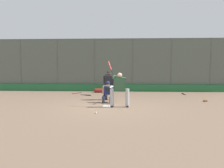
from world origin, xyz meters
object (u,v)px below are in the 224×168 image
(equipment_bag_dugout_side, at_px, (101,91))
(spare_bat_by_padding, at_px, (76,93))
(spare_bat_near_backstop, at_px, (87,95))
(spare_bat_third_base_side, at_px, (183,94))
(umpire_home, at_px, (109,84))
(fielding_glove_on_dirt, at_px, (205,101))
(batter_at_plate, at_px, (119,88))
(catcher_behind_plate, at_px, (108,92))
(baseball_loose, at_px, (96,113))

(equipment_bag_dugout_side, bearing_deg, spare_bat_by_padding, 22.12)
(spare_bat_near_backstop, height_order, spare_bat_third_base_side, same)
(umpire_home, bearing_deg, spare_bat_by_padding, -39.86)
(umpire_home, height_order, fielding_glove_on_dirt, umpire_home)
(umpire_home, bearing_deg, spare_bat_third_base_side, -144.73)
(batter_at_plate, xyz_separation_m, spare_bat_by_padding, (3.31, -5.04, -0.89))
(catcher_behind_plate, relative_size, spare_bat_by_padding, 1.74)
(fielding_glove_on_dirt, bearing_deg, spare_bat_by_padding, -20.69)
(spare_bat_by_padding, relative_size, baseball_loose, 9.33)
(fielding_glove_on_dirt, height_order, equipment_bag_dugout_side, equipment_bag_dugout_side)
(catcher_behind_plate, distance_m, spare_bat_third_base_side, 6.49)
(batter_at_plate, height_order, catcher_behind_plate, batter_at_plate)
(spare_bat_third_base_side, bearing_deg, catcher_behind_plate, 123.43)
(fielding_glove_on_dirt, bearing_deg, equipment_bag_dugout_side, -30.86)
(catcher_behind_plate, bearing_deg, fielding_glove_on_dirt, -166.53)
(batter_at_plate, relative_size, fielding_glove_on_dirt, 8.13)
(umpire_home, relative_size, spare_bat_third_base_side, 2.13)
(umpire_home, xyz_separation_m, spare_bat_near_backstop, (1.62, -1.78, -0.89))
(spare_bat_third_base_side, bearing_deg, spare_bat_near_backstop, 95.11)
(spare_bat_near_backstop, xyz_separation_m, baseball_loose, (-1.32, 5.57, 0.00))
(fielding_glove_on_dirt, bearing_deg, catcher_behind_plate, 7.63)
(batter_at_plate, distance_m, equipment_bag_dugout_side, 6.01)
(umpire_home, relative_size, spare_bat_near_backstop, 2.24)
(baseball_loose, bearing_deg, equipment_bag_dugout_side, -85.82)
(umpire_home, bearing_deg, batter_at_plate, 112.94)
(spare_bat_by_padding, distance_m, fielding_glove_on_dirt, 8.75)
(fielding_glove_on_dirt, bearing_deg, spare_bat_third_base_side, -82.80)
(spare_bat_by_padding, xyz_separation_m, fielding_glove_on_dirt, (-8.19, 3.09, 0.02))
(batter_at_plate, bearing_deg, catcher_behind_plate, -64.37)
(catcher_behind_plate, bearing_deg, spare_bat_third_base_side, -137.01)
(umpire_home, bearing_deg, catcher_behind_plate, 96.54)
(spare_bat_third_base_side, xyz_separation_m, equipment_bag_dugout_side, (5.99, -0.66, 0.12))
(catcher_behind_plate, relative_size, fielding_glove_on_dirt, 4.31)
(spare_bat_third_base_side, distance_m, baseball_loose, 8.59)
(spare_bat_near_backstop, xyz_separation_m, equipment_bag_dugout_side, (-0.78, -1.71, 0.12))
(spare_bat_near_backstop, height_order, spare_bat_by_padding, same)
(baseball_loose, bearing_deg, spare_bat_near_backstop, -76.72)
(spare_bat_by_padding, relative_size, spare_bat_third_base_side, 0.86)
(equipment_bag_dugout_side, bearing_deg, spare_bat_third_base_side, 173.70)
(catcher_behind_plate, distance_m, fielding_glove_on_dirt, 5.63)
(batter_at_plate, bearing_deg, umpire_home, -77.07)
(fielding_glove_on_dirt, height_order, baseball_loose, fielding_glove_on_dirt)
(umpire_home, relative_size, spare_bat_by_padding, 2.48)
(spare_bat_third_base_side, bearing_deg, fielding_glove_on_dirt, -176.51)
(umpire_home, distance_m, baseball_loose, 3.91)
(catcher_behind_plate, xyz_separation_m, spare_bat_third_base_side, (-5.15, -3.90, -0.59))
(spare_bat_near_backstop, relative_size, equipment_bag_dugout_side, 0.69)
(spare_bat_near_backstop, distance_m, spare_bat_by_padding, 1.41)
(umpire_home, xyz_separation_m, fielding_glove_on_dirt, (-5.55, 0.33, -0.87))
(spare_bat_by_padding, bearing_deg, fielding_glove_on_dirt, 109.35)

